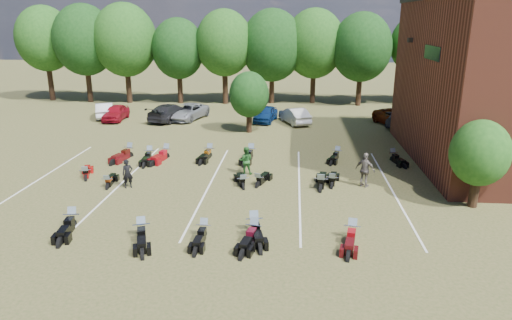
# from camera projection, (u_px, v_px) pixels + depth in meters

# --- Properties ---
(ground) EXTENTS (160.00, 160.00, 0.00)m
(ground) POSITION_uv_depth(u_px,v_px,m) (259.00, 207.00, 22.43)
(ground) COLOR brown
(ground) RESTS_ON ground
(car_0) EXTENTS (1.86, 4.17, 1.39)m
(car_0) POSITION_uv_depth(u_px,v_px,m) (116.00, 113.00, 41.56)
(car_0) COLOR maroon
(car_0) RESTS_ON ground
(car_1) EXTENTS (2.94, 4.51, 1.40)m
(car_1) POSITION_uv_depth(u_px,v_px,m) (105.00, 110.00, 42.69)
(car_1) COLOR silver
(car_1) RESTS_ON ground
(car_2) EXTENTS (3.64, 5.53, 1.41)m
(car_2) POSITION_uv_depth(u_px,v_px,m) (188.00, 112.00, 41.93)
(car_2) COLOR gray
(car_2) RESTS_ON ground
(car_3) EXTENTS (3.70, 5.67, 1.53)m
(car_3) POSITION_uv_depth(u_px,v_px,m) (171.00, 112.00, 41.46)
(car_3) COLOR black
(car_3) RESTS_ON ground
(car_4) EXTENTS (2.31, 4.28, 1.38)m
(car_4) POSITION_uv_depth(u_px,v_px,m) (266.00, 114.00, 41.02)
(car_4) COLOR navy
(car_4) RESTS_ON ground
(car_5) EXTENTS (3.02, 4.52, 1.41)m
(car_5) POSITION_uv_depth(u_px,v_px,m) (295.00, 116.00, 40.28)
(car_5) COLOR #ADADA8
(car_5) RESTS_ON ground
(car_6) EXTENTS (4.30, 5.84, 1.47)m
(car_6) POSITION_uv_depth(u_px,v_px,m) (399.00, 118.00, 39.21)
(car_6) COLOR #511304
(car_6) RESTS_ON ground
(car_7) EXTENTS (3.57, 5.04, 1.36)m
(car_7) POSITION_uv_depth(u_px,v_px,m) (401.00, 118.00, 39.39)
(car_7) COLOR #35363A
(car_7) RESTS_ON ground
(person_black) EXTENTS (0.69, 0.62, 1.60)m
(person_black) POSITION_uv_depth(u_px,v_px,m) (128.00, 174.00, 24.85)
(person_black) COLOR black
(person_black) RESTS_ON ground
(person_green) EXTENTS (0.83, 0.65, 1.67)m
(person_green) POSITION_uv_depth(u_px,v_px,m) (246.00, 160.00, 27.07)
(person_green) COLOR #235A22
(person_green) RESTS_ON ground
(person_grey) EXTENTS (1.21, 1.03, 1.94)m
(person_grey) POSITION_uv_depth(u_px,v_px,m) (365.00, 170.00, 24.93)
(person_grey) COLOR #5F5752
(person_grey) RESTS_ON ground
(motorcycle_0) EXTENTS (1.09, 2.42, 1.30)m
(motorcycle_0) POSITION_uv_depth(u_px,v_px,m) (73.00, 227.00, 20.28)
(motorcycle_0) COLOR black
(motorcycle_0) RESTS_ON ground
(motorcycle_2) EXTENTS (0.73, 2.10, 1.16)m
(motorcycle_2) POSITION_uv_depth(u_px,v_px,m) (204.00, 237.00, 19.37)
(motorcycle_2) COLOR black
(motorcycle_2) RESTS_ON ground
(motorcycle_3) EXTENTS (1.43, 2.42, 1.29)m
(motorcycle_3) POSITION_uv_depth(u_px,v_px,m) (142.00, 238.00, 19.32)
(motorcycle_3) COLOR black
(motorcycle_3) RESTS_ON ground
(motorcycle_4) EXTENTS (1.26, 2.52, 1.34)m
(motorcycle_4) POSITION_uv_depth(u_px,v_px,m) (254.00, 232.00, 19.81)
(motorcycle_4) COLOR black
(motorcycle_4) RESTS_ON ground
(motorcycle_5) EXTENTS (1.15, 2.40, 1.28)m
(motorcycle_5) POSITION_uv_depth(u_px,v_px,m) (254.00, 239.00, 19.24)
(motorcycle_5) COLOR black
(motorcycle_5) RESTS_ON ground
(motorcycle_6) EXTENTS (1.16, 2.41, 1.29)m
(motorcycle_6) POSITION_uv_depth(u_px,v_px,m) (351.00, 240.00, 19.16)
(motorcycle_6) COLOR #3D080A
(motorcycle_6) RESTS_ON ground
(motorcycle_7) EXTENTS (1.36, 2.26, 1.20)m
(motorcycle_7) POSITION_uv_depth(u_px,v_px,m) (86.00, 180.00, 26.27)
(motorcycle_7) COLOR maroon
(motorcycle_7) RESTS_ON ground
(motorcycle_8) EXTENTS (0.88, 2.05, 1.11)m
(motorcycle_8) POSITION_uv_depth(u_px,v_px,m) (108.00, 188.00, 24.96)
(motorcycle_8) COLOR black
(motorcycle_8) RESTS_ON ground
(motorcycle_10) EXTENTS (1.21, 2.20, 1.17)m
(motorcycle_10) POSITION_uv_depth(u_px,v_px,m) (243.00, 188.00, 24.96)
(motorcycle_10) COLOR black
(motorcycle_10) RESTS_ON ground
(motorcycle_11) EXTENTS (1.26, 2.16, 1.15)m
(motorcycle_11) POSITION_uv_depth(u_px,v_px,m) (258.00, 187.00, 25.22)
(motorcycle_11) COLOR black
(motorcycle_11) RESTS_ON ground
(motorcycle_12) EXTENTS (1.12, 2.56, 1.38)m
(motorcycle_12) POSITION_uv_depth(u_px,v_px,m) (320.00, 191.00, 24.62)
(motorcycle_12) COLOR black
(motorcycle_12) RESTS_ON ground
(motorcycle_13) EXTENTS (0.99, 2.21, 1.19)m
(motorcycle_13) POSITION_uv_depth(u_px,v_px,m) (332.00, 188.00, 25.08)
(motorcycle_13) COLOR black
(motorcycle_13) RESTS_ON ground
(motorcycle_14) EXTENTS (1.41, 2.58, 1.37)m
(motorcycle_14) POSITION_uv_depth(u_px,v_px,m) (130.00, 157.00, 30.57)
(motorcycle_14) COLOR #4B0A0E
(motorcycle_14) RESTS_ON ground
(motorcycle_15) EXTENTS (1.31, 2.56, 1.37)m
(motorcycle_15) POSITION_uv_depth(u_px,v_px,m) (166.00, 158.00, 30.36)
(motorcycle_15) COLOR maroon
(motorcycle_15) RESTS_ON ground
(motorcycle_16) EXTENTS (0.93, 2.36, 1.29)m
(motorcycle_16) POSITION_uv_depth(u_px,v_px,m) (150.00, 160.00, 30.05)
(motorcycle_16) COLOR black
(motorcycle_16) RESTS_ON ground
(motorcycle_17) EXTENTS (1.09, 2.41, 1.30)m
(motorcycle_17) POSITION_uv_depth(u_px,v_px,m) (210.00, 157.00, 30.57)
(motorcycle_17) COLOR black
(motorcycle_17) RESTS_ON ground
(motorcycle_18) EXTENTS (1.13, 2.55, 1.37)m
(motorcycle_18) POSITION_uv_depth(u_px,v_px,m) (251.00, 158.00, 30.35)
(motorcycle_18) COLOR black
(motorcycle_18) RESTS_ON ground
(motorcycle_19) EXTENTS (1.30, 2.19, 1.16)m
(motorcycle_19) POSITION_uv_depth(u_px,v_px,m) (337.00, 159.00, 30.25)
(motorcycle_19) COLOR black
(motorcycle_19) RESTS_ON ground
(motorcycle_20) EXTENTS (1.22, 2.19, 1.16)m
(motorcycle_20) POSITION_uv_depth(u_px,v_px,m) (393.00, 161.00, 29.76)
(motorcycle_20) COLOR black
(motorcycle_20) RESTS_ON ground
(tree_line) EXTENTS (56.00, 6.00, 9.79)m
(tree_line) POSITION_uv_depth(u_px,v_px,m) (271.00, 44.00, 48.24)
(tree_line) COLOR black
(tree_line) RESTS_ON ground
(young_tree_near_building) EXTENTS (2.80, 2.80, 4.16)m
(young_tree_near_building) POSITION_uv_depth(u_px,v_px,m) (480.00, 153.00, 21.74)
(young_tree_near_building) COLOR black
(young_tree_near_building) RESTS_ON ground
(young_tree_midfield) EXTENTS (3.20, 3.20, 4.70)m
(young_tree_midfield) POSITION_uv_depth(u_px,v_px,m) (249.00, 95.00, 36.43)
(young_tree_midfield) COLOR black
(young_tree_midfield) RESTS_ON ground
(parking_lines) EXTENTS (20.10, 14.00, 0.01)m
(parking_lines) POSITION_uv_depth(u_px,v_px,m) (210.00, 184.00, 25.52)
(parking_lines) COLOR silver
(parking_lines) RESTS_ON ground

